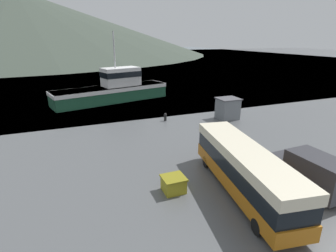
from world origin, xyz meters
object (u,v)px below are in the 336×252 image
storage_bin (174,184)px  fishing_boat (114,89)px  dock_kiosk (228,108)px  delivery_van (310,171)px  tour_bus (243,168)px

storage_bin → fishing_boat: bearing=87.6°
storage_bin → dock_kiosk: dock_kiosk is taller
delivery_van → dock_kiosk: (4.17, 15.93, -0.02)m
tour_bus → fishing_boat: fishing_boat is taller
delivery_van → fishing_boat: (-7.37, 31.12, 0.56)m
tour_bus → delivery_van: bearing=-8.5°
delivery_van → tour_bus: bearing=160.5°
dock_kiosk → delivery_van: bearing=-104.7°
delivery_van → storage_bin: 9.13m
tour_bus → storage_bin: 4.71m
tour_bus → fishing_boat: (-3.03, 29.73, 0.14)m
storage_bin → dock_kiosk: bearing=45.3°
fishing_boat → storage_bin: bearing=163.2°
tour_bus → dock_kiosk: size_ratio=4.25×
delivery_van → fishing_boat: size_ratio=0.29×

